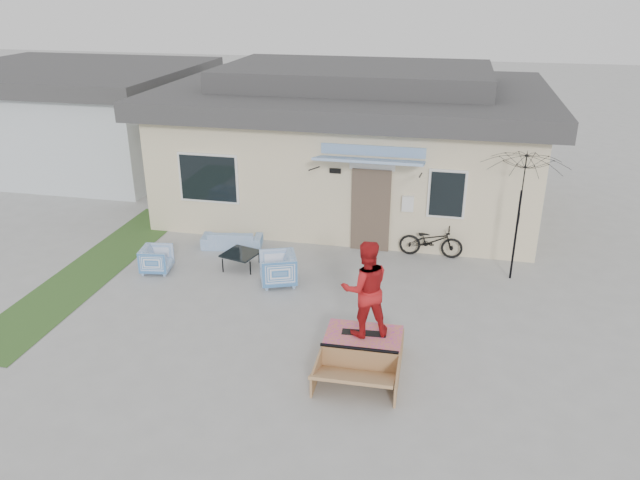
% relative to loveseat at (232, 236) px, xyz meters
% --- Properties ---
extents(ground, '(90.00, 90.00, 0.00)m').
position_rel_loveseat_xyz_m(ground, '(2.43, -3.87, -0.30)').
color(ground, '#999997').
rests_on(ground, ground).
extents(grass_strip, '(1.40, 8.00, 0.01)m').
position_rel_loveseat_xyz_m(grass_strip, '(-2.77, -1.87, -0.29)').
color(grass_strip, '#2D5022').
rests_on(grass_strip, ground).
extents(house, '(10.80, 8.49, 4.10)m').
position_rel_loveseat_xyz_m(house, '(2.43, 4.12, 1.65)').
color(house, beige).
rests_on(house, ground).
extents(neighbor_house, '(8.60, 7.60, 3.50)m').
position_rel_loveseat_xyz_m(neighbor_house, '(-8.07, 6.13, 1.49)').
color(neighbor_house, silver).
rests_on(neighbor_house, ground).
extents(loveseat, '(1.57, 0.69, 0.59)m').
position_rel_loveseat_xyz_m(loveseat, '(0.00, 0.00, 0.00)').
color(loveseat, '#3271BB').
rests_on(loveseat, ground).
extents(armchair_left, '(0.70, 0.73, 0.67)m').
position_rel_loveseat_xyz_m(armchair_left, '(-1.23, -1.71, 0.04)').
color(armchair_left, '#3271BB').
rests_on(armchair_left, ground).
extents(armchair_right, '(0.95, 0.98, 0.80)m').
position_rel_loveseat_xyz_m(armchair_right, '(1.69, -1.71, 0.10)').
color(armchair_right, '#3271BB').
rests_on(armchair_right, ground).
extents(coffee_table, '(0.92, 0.92, 0.37)m').
position_rel_loveseat_xyz_m(coffee_table, '(0.61, -1.09, -0.11)').
color(coffee_table, black).
rests_on(coffee_table, ground).
extents(bicycle, '(1.54, 0.55, 0.99)m').
position_rel_loveseat_xyz_m(bicycle, '(4.95, 0.51, 0.20)').
color(bicycle, black).
rests_on(bicycle, ground).
extents(patio_umbrella, '(2.26, 2.17, 2.20)m').
position_rel_loveseat_xyz_m(patio_umbrella, '(6.80, -0.33, 1.45)').
color(patio_umbrella, black).
rests_on(patio_umbrella, ground).
extents(skate_ramp, '(1.39, 1.83, 0.45)m').
position_rel_loveseat_xyz_m(skate_ramp, '(3.98, -4.19, -0.07)').
color(skate_ramp, '#A4774C').
rests_on(skate_ramp, ground).
extents(skateboard, '(0.80, 0.25, 0.05)m').
position_rel_loveseat_xyz_m(skateboard, '(3.98, -4.14, 0.18)').
color(skateboard, black).
rests_on(skateboard, skate_ramp).
extents(skater, '(1.05, 0.94, 1.77)m').
position_rel_loveseat_xyz_m(skater, '(3.98, -4.14, 1.09)').
color(skater, '#B4181B').
rests_on(skater, skateboard).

